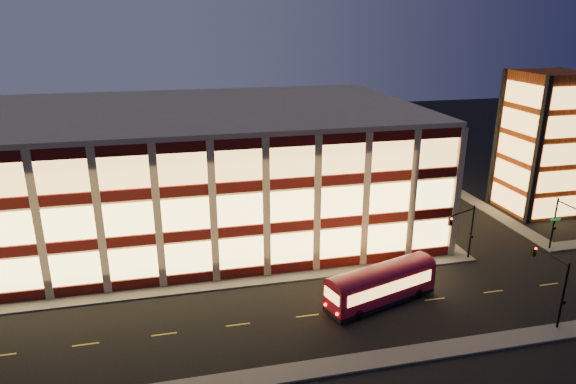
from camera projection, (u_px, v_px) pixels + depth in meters
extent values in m
plane|color=black|center=(250.00, 287.00, 48.68)|extent=(200.00, 200.00, 0.00)
cube|color=#514F4C|center=(218.00, 285.00, 48.93)|extent=(54.00, 2.00, 0.15)
cube|color=#514F4C|center=(399.00, 206.00, 69.24)|extent=(2.00, 30.00, 0.15)
cube|color=#514F4C|center=(472.00, 200.00, 71.60)|extent=(2.00, 30.00, 0.15)
cube|color=#514F4C|center=(279.00, 374.00, 36.68)|extent=(100.00, 2.00, 0.15)
cube|color=tan|center=(202.00, 169.00, 61.43)|extent=(50.00, 30.00, 14.00)
cube|color=tan|center=(198.00, 109.00, 59.08)|extent=(50.40, 30.40, 0.50)
cube|color=#470C0A|center=(216.00, 275.00, 49.56)|extent=(50.10, 0.25, 1.00)
cube|color=#FDD16A|center=(215.00, 255.00, 48.90)|extent=(49.00, 0.20, 3.00)
cube|color=#470C0A|center=(393.00, 203.00, 68.87)|extent=(0.25, 30.10, 1.00)
cube|color=#FDD16A|center=(394.00, 188.00, 68.18)|extent=(0.20, 29.00, 3.00)
cube|color=#470C0A|center=(214.00, 233.00, 48.13)|extent=(50.10, 0.25, 1.00)
cube|color=#FDD16A|center=(213.00, 212.00, 47.47)|extent=(49.00, 0.20, 3.00)
cube|color=#470C0A|center=(395.00, 171.00, 67.44)|extent=(0.25, 30.10, 1.00)
cube|color=#FDD16A|center=(396.00, 156.00, 66.76)|extent=(0.20, 29.00, 3.00)
cube|color=#470C0A|center=(212.00, 189.00, 46.70)|extent=(50.10, 0.25, 1.00)
cube|color=#FDD16A|center=(211.00, 167.00, 46.04)|extent=(49.00, 0.20, 3.00)
cube|color=#470C0A|center=(397.00, 138.00, 66.01)|extent=(0.25, 30.10, 1.00)
cube|color=#FDD16A|center=(398.00, 122.00, 65.33)|extent=(0.20, 29.00, 3.00)
cube|color=#8C3814|center=(544.00, 143.00, 65.38)|extent=(8.00, 8.00, 18.00)
cube|color=black|center=(538.00, 153.00, 60.84)|extent=(0.60, 0.60, 18.00)
cube|color=black|center=(497.00, 138.00, 68.21)|extent=(0.60, 0.60, 18.00)
cube|color=black|center=(549.00, 135.00, 69.92)|extent=(0.60, 0.60, 18.00)
cube|color=#FFBA59|center=(557.00, 207.00, 63.96)|extent=(6.60, 0.16, 2.60)
cube|color=#FFBA59|center=(508.00, 199.00, 66.85)|extent=(0.16, 6.60, 2.60)
cube|color=#FFBA59|center=(562.00, 181.00, 62.86)|extent=(6.60, 0.16, 2.60)
cube|color=#FFBA59|center=(511.00, 174.00, 65.74)|extent=(0.16, 6.60, 2.60)
cube|color=#FFBA59|center=(566.00, 154.00, 61.75)|extent=(6.60, 0.16, 2.60)
cube|color=#FFBA59|center=(515.00, 148.00, 64.64)|extent=(0.16, 6.60, 2.60)
cube|color=#FFBA59|center=(572.00, 126.00, 60.65)|extent=(6.60, 0.16, 2.60)
cube|color=#FFBA59|center=(519.00, 121.00, 63.53)|extent=(0.16, 6.60, 2.60)
cube|color=#FFBA59|center=(523.00, 94.00, 62.43)|extent=(0.16, 6.60, 2.60)
cylinder|color=black|center=(471.00, 232.00, 53.48)|extent=(0.18, 0.18, 6.00)
cylinder|color=black|center=(463.00, 212.00, 51.53)|extent=(3.56, 1.63, 0.14)
cube|color=black|center=(450.00, 221.00, 50.63)|extent=(0.32, 0.32, 0.95)
sphere|color=#FF0C05|center=(452.00, 219.00, 50.37)|extent=(0.20, 0.20, 0.20)
cube|color=black|center=(472.00, 237.00, 53.42)|extent=(0.25, 0.18, 0.28)
cylinder|color=black|center=(554.00, 224.00, 55.62)|extent=(0.18, 0.18, 6.00)
cylinder|color=black|center=(572.00, 207.00, 52.90)|extent=(0.14, 4.00, 0.14)
cube|color=black|center=(554.00, 228.00, 55.56)|extent=(0.25, 0.18, 0.28)
cube|color=#0C7226|center=(556.00, 219.00, 55.29)|extent=(1.20, 0.06, 0.28)
cylinder|color=black|center=(563.00, 297.00, 41.22)|extent=(0.18, 0.18, 6.00)
cylinder|color=black|center=(551.00, 256.00, 42.19)|extent=(0.14, 4.00, 0.14)
cube|color=black|center=(534.00, 251.00, 44.19)|extent=(0.32, 0.32, 0.95)
sphere|color=#FF0C05|center=(536.00, 248.00, 43.93)|extent=(0.20, 0.20, 0.20)
cube|color=black|center=(564.00, 302.00, 41.17)|extent=(0.25, 0.18, 0.28)
cube|color=maroon|center=(381.00, 284.00, 45.50)|extent=(10.93, 5.68, 2.44)
cube|color=black|center=(380.00, 299.00, 45.96)|extent=(10.93, 5.68, 0.37)
cylinder|color=black|center=(358.00, 314.00, 43.35)|extent=(1.01, 0.59, 0.96)
cylinder|color=black|center=(342.00, 302.00, 45.26)|extent=(1.01, 0.59, 0.96)
cylinder|color=black|center=(417.00, 294.00, 46.60)|extent=(1.01, 0.59, 0.96)
cylinder|color=black|center=(400.00, 283.00, 48.50)|extent=(1.01, 0.59, 0.96)
cube|color=#FFBA59|center=(391.00, 288.00, 44.29)|extent=(8.94, 2.83, 1.06)
cube|color=#FFBA59|center=(371.00, 275.00, 46.50)|extent=(8.94, 2.83, 1.06)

